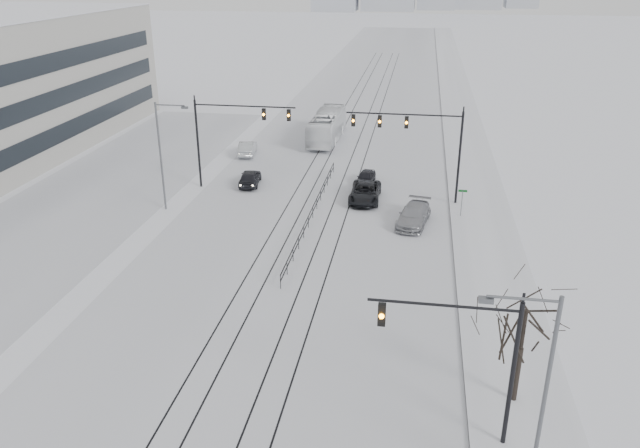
{
  "coord_description": "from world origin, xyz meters",
  "views": [
    {
      "loc": [
        8.0,
        -15.94,
        19.13
      ],
      "look_at": [
        1.98,
        21.37,
        3.2
      ],
      "focal_mm": 35.0,
      "sensor_mm": 36.0,
      "label": 1
    }
  ],
  "objects": [
    {
      "name": "road",
      "position": [
        0.0,
        60.0,
        0.01
      ],
      "size": [
        22.0,
        260.0,
        0.02
      ],
      "primitive_type": "cube",
      "color": "silver",
      "rests_on": "ground"
    },
    {
      "name": "traffic_mast_ne",
      "position": [
        8.15,
        34.99,
        5.76
      ],
      "size": [
        9.6,
        0.37,
        8.0
      ],
      "color": "black",
      "rests_on": "ground"
    },
    {
      "name": "sedan_sb_outer",
      "position": [
        -9.95,
        46.51,
        0.74
      ],
      "size": [
        2.15,
        4.66,
        1.48
      ],
      "primitive_type": "imported",
      "rotation": [
        0.0,
        0.0,
        3.27
      ],
      "color": "#B0B5B8",
      "rests_on": "ground"
    },
    {
      "name": "curb",
      "position": [
        11.05,
        60.0,
        0.06
      ],
      "size": [
        0.1,
        260.0,
        0.12
      ],
      "primitive_type": "cube",
      "color": "gray",
      "rests_on": "ground"
    },
    {
      "name": "sedan_nb_front",
      "position": [
        3.79,
        34.65,
        0.76
      ],
      "size": [
        2.54,
        5.47,
        1.52
      ],
      "primitive_type": "imported",
      "rotation": [
        0.0,
        0.0,
        0.0
      ],
      "color": "black",
      "rests_on": "ground"
    },
    {
      "name": "sidewalk_east",
      "position": [
        13.5,
        60.0,
        0.08
      ],
      "size": [
        5.0,
        260.0,
        0.16
      ],
      "primitive_type": "cube",
      "color": "silver",
      "rests_on": "ground"
    },
    {
      "name": "bare_tree",
      "position": [
        13.2,
        9.0,
        4.49
      ],
      "size": [
        4.4,
        4.4,
        6.1
      ],
      "color": "black",
      "rests_on": "ground"
    },
    {
      "name": "street_sign",
      "position": [
        11.8,
        32.0,
        1.61
      ],
      "size": [
        0.7,
        0.06,
        2.4
      ],
      "color": "#595B60",
      "rests_on": "ground"
    },
    {
      "name": "sedan_sb_inner",
      "position": [
        -7.1,
        37.03,
        0.73
      ],
      "size": [
        2.22,
        4.48,
        1.47
      ],
      "primitive_type": "imported",
      "rotation": [
        0.0,
        0.0,
        3.26
      ],
      "color": "black",
      "rests_on": "ground"
    },
    {
      "name": "tram_rails",
      "position": [
        -0.0,
        40.0,
        0.02
      ],
      "size": [
        5.3,
        180.0,
        0.01
      ],
      "color": "black",
      "rests_on": "ground"
    },
    {
      "name": "sedan_nb_right",
      "position": [
        8.05,
        29.97,
        0.76
      ],
      "size": [
        3.0,
        5.52,
        1.52
      ],
      "primitive_type": "imported",
      "rotation": [
        0.0,
        0.0,
        -0.17
      ],
      "color": "#999AA0",
      "rests_on": "ground"
    },
    {
      "name": "street_light_west",
      "position": [
        -12.2,
        30.0,
        5.21
      ],
      "size": [
        2.73,
        0.25,
        9.0
      ],
      "color": "#595B60",
      "rests_on": "ground"
    },
    {
      "name": "sedan_nb_far",
      "position": [
        3.44,
        39.05,
        0.62
      ],
      "size": [
        1.85,
        3.76,
        1.23
      ],
      "primitive_type": "imported",
      "rotation": [
        0.0,
        0.0,
        -0.11
      ],
      "color": "black",
      "rests_on": "ground"
    },
    {
      "name": "traffic_mast_near",
      "position": [
        10.79,
        6.0,
        4.56
      ],
      "size": [
        6.1,
        0.37,
        7.0
      ],
      "color": "black",
      "rests_on": "ground"
    },
    {
      "name": "street_light_east",
      "position": [
        12.7,
        3.0,
        5.21
      ],
      "size": [
        2.73,
        0.25,
        9.0
      ],
      "color": "#595B60",
      "rests_on": "ground"
    },
    {
      "name": "box_truck",
      "position": [
        -2.42,
        53.74,
        1.66
      ],
      "size": [
        2.99,
        11.96,
        3.32
      ],
      "primitive_type": "imported",
      "rotation": [
        0.0,
        0.0,
        3.12
      ],
      "color": "white",
      "rests_on": "ground"
    },
    {
      "name": "median_fence",
      "position": [
        0.0,
        30.0,
        0.53
      ],
      "size": [
        0.06,
        24.0,
        1.0
      ],
      "color": "black",
      "rests_on": "ground"
    },
    {
      "name": "traffic_mast_nw",
      "position": [
        -8.52,
        36.0,
        5.57
      ],
      "size": [
        9.1,
        0.37,
        8.0
      ],
      "color": "black",
      "rests_on": "ground"
    },
    {
      "name": "parking_strip",
      "position": [
        -20.0,
        35.0,
        0.01
      ],
      "size": [
        14.0,
        60.0,
        0.03
      ],
      "primitive_type": "cube",
      "color": "silver",
      "rests_on": "ground"
    }
  ]
}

